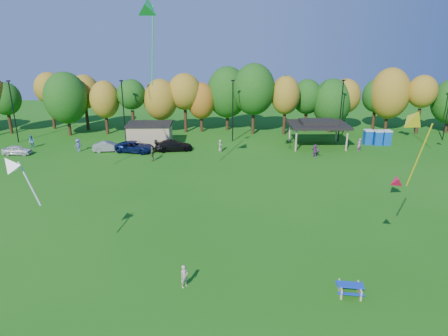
{
  "coord_description": "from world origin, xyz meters",
  "views": [
    {
      "loc": [
        -0.39,
        -18.24,
        15.38
      ],
      "look_at": [
        0.07,
        6.0,
        7.2
      ],
      "focal_mm": 32.0,
      "sensor_mm": 36.0,
      "label": 1
    }
  ],
  "objects_px": {
    "picnic_table": "(350,288)",
    "car_a": "(17,150)",
    "porta_potties": "(377,137)",
    "kite_flyer": "(184,276)",
    "car_c": "(135,147)",
    "car_d": "(174,145)",
    "car_b": "(108,147)"
  },
  "relations": [
    {
      "from": "picnic_table",
      "to": "car_c",
      "type": "height_order",
      "value": "car_c"
    },
    {
      "from": "picnic_table",
      "to": "car_a",
      "type": "bearing_deg",
      "value": 147.46
    },
    {
      "from": "kite_flyer",
      "to": "car_a",
      "type": "xyz_separation_m",
      "value": [
        -24.56,
        29.84,
        -0.13
      ]
    },
    {
      "from": "porta_potties",
      "to": "car_d",
      "type": "bearing_deg",
      "value": -175.07
    },
    {
      "from": "kite_flyer",
      "to": "car_c",
      "type": "height_order",
      "value": "kite_flyer"
    },
    {
      "from": "car_a",
      "to": "car_b",
      "type": "xyz_separation_m",
      "value": [
        11.81,
        1.37,
        0.05
      ]
    },
    {
      "from": "picnic_table",
      "to": "car_a",
      "type": "relative_size",
      "value": 0.48
    },
    {
      "from": "car_a",
      "to": "car_d",
      "type": "xyz_separation_m",
      "value": [
        20.7,
        1.61,
        0.11
      ]
    },
    {
      "from": "kite_flyer",
      "to": "car_d",
      "type": "bearing_deg",
      "value": 54.07
    },
    {
      "from": "car_b",
      "to": "porta_potties",
      "type": "bearing_deg",
      "value": -92.71
    },
    {
      "from": "picnic_table",
      "to": "car_b",
      "type": "xyz_separation_m",
      "value": [
        -23.06,
        32.18,
        0.28
      ]
    },
    {
      "from": "porta_potties",
      "to": "car_d",
      "type": "distance_m",
      "value": 29.41
    },
    {
      "from": "car_c",
      "to": "car_d",
      "type": "xyz_separation_m",
      "value": [
        5.18,
        0.62,
        0.0
      ]
    },
    {
      "from": "car_b",
      "to": "car_c",
      "type": "bearing_deg",
      "value": -102.73
    },
    {
      "from": "picnic_table",
      "to": "car_a",
      "type": "distance_m",
      "value": 46.53
    },
    {
      "from": "car_b",
      "to": "car_c",
      "type": "distance_m",
      "value": 3.74
    },
    {
      "from": "picnic_table",
      "to": "car_c",
      "type": "xyz_separation_m",
      "value": [
        -19.34,
        31.79,
        0.34
      ]
    },
    {
      "from": "car_a",
      "to": "car_d",
      "type": "distance_m",
      "value": 20.77
    },
    {
      "from": "picnic_table",
      "to": "car_b",
      "type": "relative_size",
      "value": 0.43
    },
    {
      "from": "car_a",
      "to": "car_d",
      "type": "relative_size",
      "value": 0.72
    },
    {
      "from": "kite_flyer",
      "to": "car_a",
      "type": "relative_size",
      "value": 0.41
    },
    {
      "from": "porta_potties",
      "to": "kite_flyer",
      "type": "xyz_separation_m",
      "value": [
        -25.44,
        -33.97,
        -0.33
      ]
    },
    {
      "from": "porta_potties",
      "to": "car_b",
      "type": "height_order",
      "value": "porta_potties"
    },
    {
      "from": "porta_potties",
      "to": "car_c",
      "type": "relative_size",
      "value": 0.7
    },
    {
      "from": "porta_potties",
      "to": "picnic_table",
      "type": "xyz_separation_m",
      "value": [
        -15.14,
        -34.94,
        -0.69
      ]
    },
    {
      "from": "porta_potties",
      "to": "car_b",
      "type": "bearing_deg",
      "value": -175.86
    },
    {
      "from": "porta_potties",
      "to": "picnic_table",
      "type": "height_order",
      "value": "porta_potties"
    },
    {
      "from": "car_d",
      "to": "car_c",
      "type": "bearing_deg",
      "value": 88.58
    },
    {
      "from": "porta_potties",
      "to": "car_a",
      "type": "distance_m",
      "value": 50.18
    },
    {
      "from": "car_a",
      "to": "porta_potties",
      "type": "bearing_deg",
      "value": -83.6
    },
    {
      "from": "porta_potties",
      "to": "car_b",
      "type": "relative_size",
      "value": 0.91
    },
    {
      "from": "picnic_table",
      "to": "porta_potties",
      "type": "bearing_deg",
      "value": 75.49
    }
  ]
}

